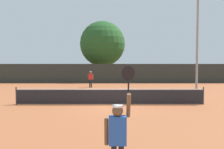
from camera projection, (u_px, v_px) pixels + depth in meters
The scene contains 9 objects.
ground_plane at pixel (111, 104), 15.25m from camera, with size 120.00×120.00×0.00m, color #9E5633.
tennis_net at pixel (111, 96), 15.23m from camera, with size 11.52×0.08×1.07m.
perimeter_fence at pixel (112, 73), 30.41m from camera, with size 35.80×0.12×2.32m, color #2D332D.
player_serving at pixel (119, 131), 5.36m from camera, with size 0.68×0.40×2.55m.
player_receiving at pixel (91, 78), 25.03m from camera, with size 0.57×0.24×1.62m.
tennis_ball at pixel (110, 106), 14.39m from camera, with size 0.07×0.07×0.07m, color #CCE033.
light_pole at pixel (198, 34), 20.22m from camera, with size 1.18×0.28×8.63m.
large_tree at pixel (103, 44), 34.06m from camera, with size 6.16×6.16×8.11m.
parked_car_near at pixel (153, 73), 38.66m from camera, with size 2.30×4.36×1.69m.
Camera 1 is at (0.13, -15.13, 2.64)m, focal length 39.99 mm.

